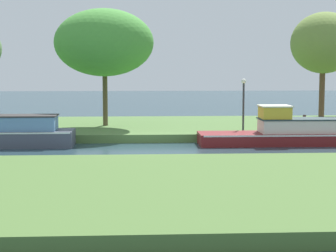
{
  "coord_description": "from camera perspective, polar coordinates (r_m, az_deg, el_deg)",
  "views": [
    {
      "loc": [
        -0.41,
        -24.55,
        3.64
      ],
      "look_at": [
        0.99,
        1.2,
        0.9
      ],
      "focal_mm": 59.89,
      "sensor_mm": 36.0,
      "label": 1
    }
  ],
  "objects": [
    {
      "name": "willow_tree_centre",
      "position": [
        30.61,
        -6.53,
        8.42
      ],
      "size": [
        5.35,
        4.63,
        6.34
      ],
      "color": "brown",
      "rests_on": "riverbank_far"
    },
    {
      "name": "slate_narrowboat",
      "position": [
        26.47,
        -14.64,
        -0.72
      ],
      "size": [
        4.75,
        1.79,
        1.44
      ],
      "color": "#474B5B",
      "rests_on": "ground_plane"
    },
    {
      "name": "ground_plane",
      "position": [
        24.82,
        -2.14,
        -2.37
      ],
      "size": [
        120.0,
        120.0,
        0.0
      ],
      "primitive_type": "plane",
      "color": "#243B45"
    },
    {
      "name": "riverbank_far",
      "position": [
        31.74,
        -2.36,
        -0.16
      ],
      "size": [
        72.0,
        10.0,
        0.4
      ],
      "primitive_type": "cube",
      "color": "#4D6E37",
      "rests_on": "ground_plane"
    },
    {
      "name": "riverbank_near",
      "position": [
        15.93,
        -1.58,
        -6.4
      ],
      "size": [
        72.0,
        10.0,
        0.4
      ],
      "primitive_type": "cube",
      "color": "#4A6A31",
      "rests_on": "ground_plane"
    },
    {
      "name": "mooring_post_near",
      "position": [
        28.35,
        13.69,
        0.22
      ],
      "size": [
        0.16,
        0.16,
        0.87
      ],
      "primitive_type": "cylinder",
      "color": "#463127",
      "rests_on": "riverbank_far"
    },
    {
      "name": "willow_tree_right",
      "position": [
        33.05,
        15.57,
        8.13
      ],
      "size": [
        3.63,
        4.73,
        6.3
      ],
      "color": "brown",
      "rests_on": "riverbank_far"
    },
    {
      "name": "maroon_barge",
      "position": [
        27.27,
        14.9,
        -0.62
      ],
      "size": [
        10.57,
        1.93,
        1.84
      ],
      "color": "maroon",
      "rests_on": "ground_plane"
    },
    {
      "name": "lamp_post",
      "position": [
        28.16,
        7.69,
        2.85
      ],
      "size": [
        0.24,
        0.24,
        2.65
      ],
      "color": "#333338",
      "rests_on": "riverbank_far"
    }
  ]
}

